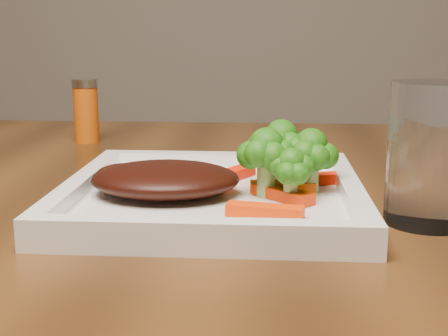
# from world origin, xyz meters

# --- Properties ---
(plate) EXTENTS (0.27, 0.27, 0.01)m
(plate) POSITION_xyz_m (0.30, 0.08, 0.76)
(plate) COLOR white
(plate) RESTS_ON dining_table
(steak) EXTENTS (0.14, 0.11, 0.03)m
(steak) POSITION_xyz_m (0.26, 0.07, 0.78)
(steak) COLOR black
(steak) RESTS_ON plate
(broccoli_0) EXTENTS (0.07, 0.07, 0.07)m
(broccoli_0) POSITION_xyz_m (0.36, 0.12, 0.80)
(broccoli_0) COLOR #2F6110
(broccoli_0) RESTS_ON plate
(broccoli_1) EXTENTS (0.07, 0.07, 0.06)m
(broccoli_1) POSITION_xyz_m (0.39, 0.09, 0.79)
(broccoli_1) COLOR #1B7012
(broccoli_1) RESTS_ON plate
(broccoli_2) EXTENTS (0.06, 0.06, 0.06)m
(broccoli_2) POSITION_xyz_m (0.37, 0.06, 0.79)
(broccoli_2) COLOR #247313
(broccoli_2) RESTS_ON plate
(broccoli_3) EXTENTS (0.07, 0.07, 0.06)m
(broccoli_3) POSITION_xyz_m (0.35, 0.08, 0.79)
(broccoli_3) COLOR #397213
(broccoli_3) RESTS_ON plate
(carrot_0) EXTENTS (0.07, 0.03, 0.01)m
(carrot_0) POSITION_xyz_m (0.35, 0.01, 0.77)
(carrot_0) COLOR #FF3A04
(carrot_0) RESTS_ON plate
(carrot_3) EXTENTS (0.06, 0.04, 0.01)m
(carrot_3) POSITION_xyz_m (0.40, 0.13, 0.77)
(carrot_3) COLOR #F11D03
(carrot_3) RESTS_ON plate
(carrot_4) EXTENTS (0.05, 0.06, 0.01)m
(carrot_4) POSITION_xyz_m (0.31, 0.14, 0.77)
(carrot_4) COLOR #FF1E04
(carrot_4) RESTS_ON plate
(carrot_5) EXTENTS (0.06, 0.05, 0.01)m
(carrot_5) POSITION_xyz_m (0.36, 0.06, 0.77)
(carrot_5) COLOR red
(carrot_5) RESTS_ON plate
(carrot_6) EXTENTS (0.06, 0.02, 0.01)m
(carrot_6) POSITION_xyz_m (0.36, 0.09, 0.77)
(carrot_6) COLOR #E44A03
(carrot_6) RESTS_ON plate
(spice_shaker) EXTENTS (0.04, 0.04, 0.09)m
(spice_shaker) POSITION_xyz_m (0.09, 0.40, 0.80)
(spice_shaker) COLOR #C4510A
(spice_shaker) RESTS_ON dining_table
(drinking_glass) EXTENTS (0.09, 0.09, 0.12)m
(drinking_glass) POSITION_xyz_m (0.49, 0.04, 0.81)
(drinking_glass) COLOR white
(drinking_glass) RESTS_ON dining_table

